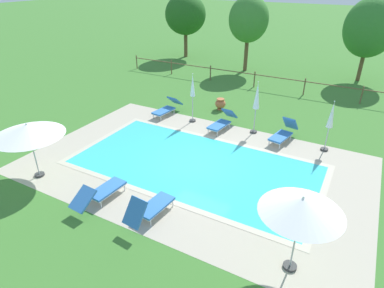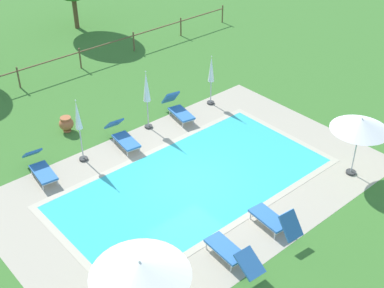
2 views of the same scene
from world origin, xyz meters
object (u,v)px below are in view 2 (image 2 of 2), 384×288
Objects in this scene: patio_umbrella_closed_row_west at (211,73)px; patio_umbrella_open_foreground at (140,269)px; terracotta_urn_near_fence at (66,124)px; sun_lounger_north_near_steps at (123,136)px; patio_umbrella_open_by_bench at (361,125)px; patio_umbrella_closed_row_mid_west at (78,120)px; patio_umbrella_closed_row_centre at (147,90)px; sun_lounger_north_end at (275,220)px; sun_lounger_south_near_corner at (40,167)px; sun_lounger_north_far at (178,109)px; sun_lounger_north_mid at (232,253)px.

patio_umbrella_open_foreground is at bearing -141.32° from patio_umbrella_closed_row_west.
patio_umbrella_closed_row_west is 3.58× the size of terracotta_urn_near_fence.
patio_umbrella_open_by_bench is (5.04, -6.90, 1.65)m from sun_lounger_north_near_steps.
patio_umbrella_closed_row_centre is (3.20, 0.25, 0.02)m from patio_umbrella_closed_row_mid_west.
patio_umbrella_open_foreground reaches higher than sun_lounger_north_end.
sun_lounger_south_near_corner is (-4.07, 7.30, -0.02)m from sun_lounger_north_end.
patio_umbrella_closed_row_centre is at bearing 176.59° from patio_umbrella_closed_row_west.
patio_umbrella_closed_row_west is (1.83, -0.03, 1.10)m from sun_lounger_north_far.
sun_lounger_north_end is at bearing -177.89° from patio_umbrella_open_by_bench.
sun_lounger_north_far is 4.82m from patio_umbrella_closed_row_mid_west.
patio_umbrella_open_by_bench is (9.37, 0.23, 0.12)m from patio_umbrella_open_foreground.
patio_umbrella_closed_row_mid_west is (-6.47, -0.05, 0.20)m from patio_umbrella_closed_row_west.
terracotta_urn_near_fence is at bearing 75.32° from patio_umbrella_closed_row_mid_west.
patio_umbrella_open_by_bench is at bearing -53.88° from sun_lounger_north_near_steps.
patio_umbrella_open_foreground is at bearing -179.25° from sun_lounger_north_end.
patio_umbrella_closed_row_west is at bearing 92.17° from patio_umbrella_open_by_bench.
patio_umbrella_open_by_bench is 7.09m from patio_umbrella_closed_row_west.
patio_umbrella_closed_row_centre is (-3.27, 0.19, 0.22)m from patio_umbrella_closed_row_west.
sun_lounger_north_mid is 3.28× the size of terracotta_urn_near_fence.
sun_lounger_south_near_corner is (-3.34, 0.24, -0.01)m from sun_lounger_north_near_steps.
sun_lounger_north_far is 1.96m from patio_umbrella_closed_row_centre.
patio_umbrella_open_foreground is (-3.13, 0.03, 1.54)m from sun_lounger_north_mid.
patio_umbrella_closed_row_centre reaches higher than patio_umbrella_open_foreground.
patio_umbrella_closed_row_mid_west reaches higher than sun_lounger_north_end.
sun_lounger_north_near_steps reaches higher than terracotta_urn_near_fence.
sun_lounger_north_mid is 0.82× the size of patio_umbrella_closed_row_mid_west.
sun_lounger_north_near_steps is 1.03× the size of sun_lounger_north_far.
sun_lounger_south_near_corner is at bearing -137.17° from terracotta_urn_near_fence.
patio_umbrella_open_by_bench is at bearing -87.83° from patio_umbrella_closed_row_west.
terracotta_urn_near_fence is at bearing 160.18° from patio_umbrella_closed_row_west.
sun_lounger_north_end is at bearing -84.07° from sun_lounger_north_near_steps.
patio_umbrella_closed_row_mid_west is at bearing -175.59° from patio_umbrella_closed_row_centre.
sun_lounger_south_near_corner is at bearing 175.37° from patio_umbrella_closed_row_mid_west.
sun_lounger_north_near_steps is at bearing -176.30° from sun_lounger_north_far.
patio_umbrella_closed_row_centre is at bearing 52.05° from patio_umbrella_open_foreground.
sun_lounger_north_near_steps is 2.15m from patio_umbrella_closed_row_mid_west.
patio_umbrella_open_foreground reaches higher than sun_lounger_north_far.
patio_umbrella_closed_row_west reaches higher than sun_lounger_north_near_steps.
sun_lounger_north_end is 0.93× the size of sun_lounger_south_near_corner.
sun_lounger_south_near_corner is 0.81× the size of patio_umbrella_closed_row_centre.
patio_umbrella_open_foreground is at bearing -109.99° from patio_umbrella_closed_row_mid_west.
patio_umbrella_closed_row_centre is (5.83, 7.48, -0.19)m from patio_umbrella_open_foreground.
patio_umbrella_closed_row_mid_west is 2.62m from terracotta_urn_near_fence.
sun_lounger_north_near_steps is at bearing -166.64° from patio_umbrella_closed_row_centre.
patio_umbrella_closed_row_centre is at bearing -36.28° from terracotta_urn_near_fence.
patio_umbrella_open_by_bench is (2.09, -7.09, 1.64)m from sun_lounger_north_far.
sun_lounger_north_far is at bearing 3.70° from sun_lounger_north_near_steps.
sun_lounger_north_mid is 0.84× the size of patio_umbrella_open_foreground.
sun_lounger_north_end is (0.73, -7.06, 0.02)m from sun_lounger_north_near_steps.
patio_umbrella_open_foreground is (-5.07, -0.07, 1.51)m from sun_lounger_north_end.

